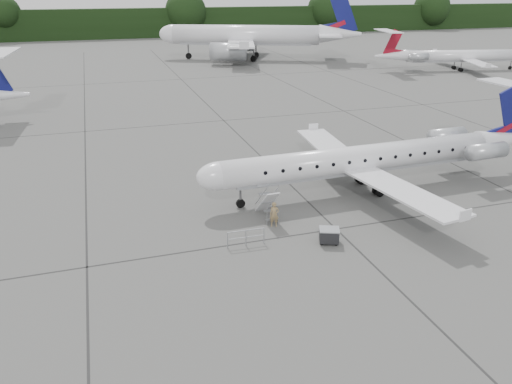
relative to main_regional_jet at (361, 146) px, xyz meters
name	(u,v)px	position (x,y,z in m)	size (l,w,h in m)	color
ground	(401,240)	(-1.19, -7.72, -3.47)	(320.00, 320.00, 0.00)	#5A5A57
treeline	(148,23)	(-1.19, 122.28, 0.53)	(260.00, 4.00, 8.00)	black
main_regional_jet	(361,146)	(0.00, 0.00, 0.00)	(27.09, 19.51, 6.95)	silver
airstair	(267,203)	(-7.90, -2.36, -2.38)	(0.85, 2.25, 2.18)	silver
passenger	(274,214)	(-7.87, -3.64, -2.66)	(0.59, 0.39, 1.62)	olive
safety_railing	(246,238)	(-10.32, -5.55, -2.97)	(2.20, 0.08, 1.00)	#909398
baggage_cart	(329,235)	(-5.53, -6.71, -2.99)	(1.12, 0.91, 0.97)	black
bg_narrowbody	(245,25)	(12.25, 69.64, 3.27)	(37.54, 27.03, 13.48)	silver
bg_regional_right	(465,50)	(45.17, 44.67, 0.05)	(26.87, 19.35, 7.05)	silver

